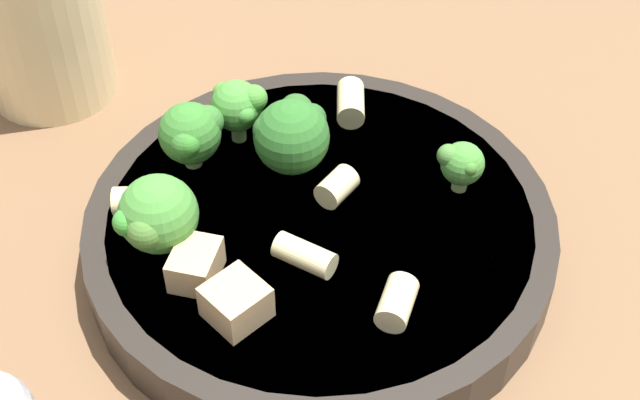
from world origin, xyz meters
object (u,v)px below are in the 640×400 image
broccoli_floret_3 (191,134)px  rigatoni_0 (397,302)px  rigatoni_1 (347,102)px  rigatoni_2 (302,255)px  chicken_chunk_0 (196,265)px  drinking_glass (39,22)px  broccoli_floret_1 (461,164)px  rigatoni_3 (140,201)px  rigatoni_4 (337,187)px  broccoli_floret_2 (292,134)px  broccoli_floret_4 (238,105)px  broccoli_floret_0 (156,216)px  pasta_bowl (320,230)px  chicken_chunk_1 (236,302)px

broccoli_floret_3 → rigatoni_0: (0.08, 0.12, -0.01)m
rigatoni_1 → rigatoni_2: bearing=0.4°
chicken_chunk_0 → drinking_glass: (-0.16, -0.15, 0.01)m
broccoli_floret_1 → rigatoni_3: size_ratio=1.06×
rigatoni_3 → rigatoni_4: same height
broccoli_floret_1 → broccoli_floret_2: (0.00, -0.09, 0.01)m
broccoli_floret_1 → rigatoni_2: bearing=-44.7°
rigatoni_0 → rigatoni_2: 0.05m
rigatoni_2 → drinking_glass: bearing=-125.3°
rigatoni_3 → broccoli_floret_2: bearing=126.4°
broccoli_floret_4 → rigatoni_2: bearing=33.1°
broccoli_floret_0 → rigatoni_0: (0.02, 0.12, -0.01)m
broccoli_floret_0 → chicken_chunk_0: size_ratio=1.60×
pasta_bowl → broccoli_floret_1: broccoli_floret_1 is taller
broccoli_floret_4 → rigatoni_0: size_ratio=1.52×
pasta_bowl → broccoli_floret_0: 0.09m
broccoli_floret_1 → rigatoni_2: size_ratio=0.95×
broccoli_floret_4 → chicken_chunk_1: size_ratio=1.48×
broccoli_floret_0 → rigatoni_1: 0.14m
broccoli_floret_4 → drinking_glass: drinking_glass is taller
rigatoni_3 → rigatoni_4: (-0.03, 0.09, 0.00)m
rigatoni_1 → broccoli_floret_3: bearing=-49.7°
broccoli_floret_1 → broccoli_floret_2: 0.09m
rigatoni_0 → drinking_glass: drinking_glass is taller
rigatoni_1 → rigatoni_4: same height
rigatoni_1 → chicken_chunk_1: (0.15, -0.02, 0.00)m
rigatoni_0 → rigatoni_3: 0.14m
rigatoni_2 → broccoli_floret_2: bearing=-162.9°
broccoli_floret_0 → broccoli_floret_2: bearing=145.4°
rigatoni_1 → drinking_glass: drinking_glass is taller
broccoli_floret_1 → rigatoni_0: bearing=-12.2°
pasta_bowl → broccoli_floret_0: size_ratio=5.77×
broccoli_floret_1 → rigatoni_4: 0.06m
rigatoni_4 → chicken_chunk_0: chicken_chunk_0 is taller
broccoli_floret_3 → broccoli_floret_4: size_ratio=1.02×
rigatoni_1 → rigatoni_2: 0.12m
pasta_bowl → rigatoni_3: (0.02, -0.09, 0.02)m
broccoli_floret_1 → rigatoni_4: bearing=-71.9°
rigatoni_0 → chicken_chunk_0: chicken_chunk_0 is taller
rigatoni_2 → broccoli_floret_4: bearing=-146.9°
rigatoni_2 → chicken_chunk_1: 0.04m
broccoli_floret_2 → drinking_glass: 0.19m
broccoli_floret_0 → rigatoni_3: (-0.02, -0.02, -0.01)m
broccoli_floret_4 → chicken_chunk_1: (0.12, 0.03, -0.01)m
rigatoni_0 → chicken_chunk_1: bearing=-76.9°
broccoli_floret_1 → broccoli_floret_3: broccoli_floret_3 is taller
broccoli_floret_0 → chicken_chunk_0: 0.03m
pasta_bowl → broccoli_floret_4: (-0.05, -0.05, 0.04)m
chicken_chunk_0 → rigatoni_4: bearing=141.0°
rigatoni_3 → broccoli_floret_1: bearing=108.0°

